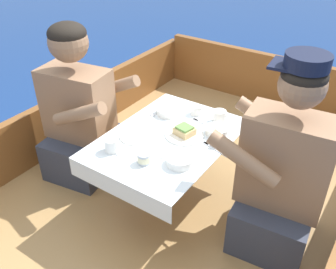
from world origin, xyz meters
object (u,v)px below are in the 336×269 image
Objects in this scene: coffee_cup_starboard at (197,110)px; person_port at (80,116)px; person_starboard at (282,177)px; sandwich at (184,131)px; coffee_cup_center at (220,116)px; coffee_cup_port at (112,145)px; tin_can at (144,158)px.

person_port is at bearing -149.10° from coffee_cup_starboard.
person_starboard is at bearing -21.27° from coffee_cup_starboard.
coffee_cup_center is (0.08, 0.24, 0.00)m from sandwich.
coffee_cup_port is at bearing -106.20° from coffee_cup_starboard.
coffee_cup_center is at bearing 16.38° from person_port.
sandwich is 1.09× the size of coffee_cup_center.
coffee_cup_starboard is 0.15m from coffee_cup_center.
coffee_cup_starboard is (-0.07, 0.24, -0.00)m from sandwich.
sandwich is at bearing -109.24° from coffee_cup_center.
coffee_cup_starboard is (-0.61, 0.24, 0.06)m from person_starboard.
coffee_cup_center is at bearing 70.76° from sandwich.
coffee_cup_center reaches higher than tin_can.
sandwich is at bearing -74.59° from coffee_cup_starboard.
sandwich is at bearing -5.69° from person_starboard.
tin_can is at bearing -86.59° from coffee_cup_starboard.
person_starboard is 0.65m from coffee_cup_starboard.
person_port reaches higher than sandwich.
sandwich is 0.31m from tin_can.
coffee_cup_port is (0.44, -0.20, 0.07)m from person_port.
coffee_cup_port reaches higher than coffee_cup_starboard.
tin_can is (-0.57, -0.31, 0.06)m from person_starboard.
person_port is 0.70m from coffee_cup_starboard.
sandwich is 1.09× the size of coffee_cup_port.
person_port is 10.03× the size of coffee_cup_starboard.
coffee_cup_center is 0.56m from tin_can.
person_port is 8.63× the size of sandwich.
coffee_cup_center is (-0.46, 0.24, 0.07)m from person_starboard.
sandwich is 0.25m from coffee_cup_center.
tin_can is at bearing -26.12° from person_port.
person_starboard reaches higher than person_port.
sandwich is at bearing 54.61° from coffee_cup_port.
person_port is 0.95× the size of person_starboard.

